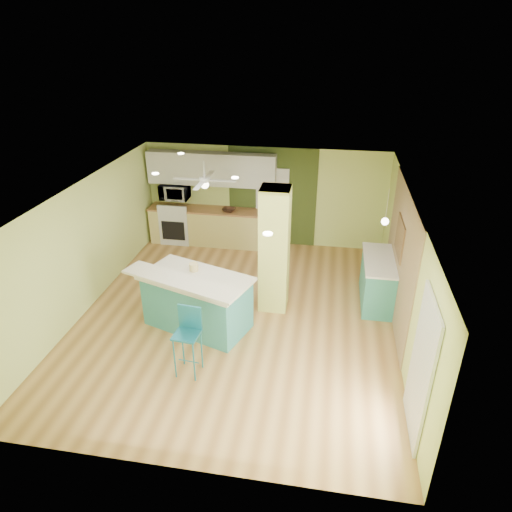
# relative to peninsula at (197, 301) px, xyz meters

# --- Properties ---
(floor) EXTENTS (6.00, 7.00, 0.01)m
(floor) POSITION_rel_peninsula_xyz_m (0.66, 0.43, -0.56)
(floor) COLOR #9A6836
(floor) RESTS_ON ground
(ceiling) EXTENTS (6.00, 7.00, 0.01)m
(ceiling) POSITION_rel_peninsula_xyz_m (0.66, 0.43, 1.95)
(ceiling) COLOR white
(ceiling) RESTS_ON wall_back
(wall_back) EXTENTS (6.00, 0.01, 2.50)m
(wall_back) POSITION_rel_peninsula_xyz_m (0.66, 3.93, 0.70)
(wall_back) COLOR #CBDD76
(wall_back) RESTS_ON floor
(wall_front) EXTENTS (6.00, 0.01, 2.50)m
(wall_front) POSITION_rel_peninsula_xyz_m (0.66, -3.08, 0.70)
(wall_front) COLOR #CBDD76
(wall_front) RESTS_ON floor
(wall_left) EXTENTS (0.01, 7.00, 2.50)m
(wall_left) POSITION_rel_peninsula_xyz_m (-2.34, 0.43, 0.70)
(wall_left) COLOR #CBDD76
(wall_left) RESTS_ON floor
(wall_right) EXTENTS (0.01, 7.00, 2.50)m
(wall_right) POSITION_rel_peninsula_xyz_m (3.67, 0.43, 0.70)
(wall_right) COLOR #CBDD76
(wall_right) RESTS_ON floor
(wood_panel) EXTENTS (0.02, 3.40, 2.50)m
(wood_panel) POSITION_rel_peninsula_xyz_m (3.65, 1.03, 0.70)
(wood_panel) COLOR #886D4D
(wood_panel) RESTS_ON floor
(olive_accent) EXTENTS (2.20, 0.02, 2.50)m
(olive_accent) POSITION_rel_peninsula_xyz_m (0.86, 3.92, 0.70)
(olive_accent) COLOR #3C4C1E
(olive_accent) RESTS_ON floor
(interior_door) EXTENTS (0.82, 0.05, 2.00)m
(interior_door) POSITION_rel_peninsula_xyz_m (0.86, 3.89, 0.45)
(interior_door) COLOR white
(interior_door) RESTS_ON floor
(french_door) EXTENTS (0.04, 1.08, 2.10)m
(french_door) POSITION_rel_peninsula_xyz_m (3.63, -1.87, 0.50)
(french_door) COLOR silver
(french_door) RESTS_ON floor
(column) EXTENTS (0.55, 0.55, 2.50)m
(column) POSITION_rel_peninsula_xyz_m (1.31, 0.93, 0.70)
(column) COLOR #C1CB5E
(column) RESTS_ON floor
(kitchen_run) EXTENTS (3.25, 0.63, 0.94)m
(kitchen_run) POSITION_rel_peninsula_xyz_m (-0.64, 3.63, -0.08)
(kitchen_run) COLOR #CEBD6C
(kitchen_run) RESTS_ON floor
(stove) EXTENTS (0.76, 0.66, 1.08)m
(stove) POSITION_rel_peninsula_xyz_m (-1.59, 3.62, -0.09)
(stove) COLOR silver
(stove) RESTS_ON floor
(upper_cabinets) EXTENTS (3.20, 0.34, 0.80)m
(upper_cabinets) POSITION_rel_peninsula_xyz_m (-0.64, 3.75, 1.40)
(upper_cabinets) COLOR silver
(upper_cabinets) RESTS_ON wall_back
(microwave) EXTENTS (0.70, 0.48, 0.39)m
(microwave) POSITION_rel_peninsula_xyz_m (-1.59, 3.63, 0.80)
(microwave) COLOR white
(microwave) RESTS_ON wall_back
(ceiling_fan) EXTENTS (1.41, 1.41, 0.61)m
(ceiling_fan) POSITION_rel_peninsula_xyz_m (-0.44, 2.43, 1.52)
(ceiling_fan) COLOR white
(ceiling_fan) RESTS_ON ceiling
(pendant_lamp) EXTENTS (0.14, 0.14, 0.69)m
(pendant_lamp) POSITION_rel_peninsula_xyz_m (3.31, 1.18, 1.33)
(pendant_lamp) COLOR silver
(pendant_lamp) RESTS_ON ceiling
(wall_decor) EXTENTS (0.03, 0.90, 0.70)m
(wall_decor) POSITION_rel_peninsula_xyz_m (3.63, 1.23, 1.00)
(wall_decor) COLOR brown
(wall_decor) RESTS_ON wood_panel
(peninsula) EXTENTS (2.38, 1.81, 1.20)m
(peninsula) POSITION_rel_peninsula_xyz_m (0.00, 0.00, 0.00)
(peninsula) COLOR teal
(peninsula) RESTS_ON floor
(bar_stool) EXTENTS (0.43, 0.43, 1.18)m
(bar_stool) POSITION_rel_peninsula_xyz_m (0.24, -1.21, 0.24)
(bar_stool) COLOR #1D6F83
(bar_stool) RESTS_ON floor
(side_counter) EXTENTS (0.64, 1.51, 0.97)m
(side_counter) POSITION_rel_peninsula_xyz_m (3.36, 1.44, -0.06)
(side_counter) COLOR teal
(side_counter) RESTS_ON floor
(fruit_bowl) EXTENTS (0.36, 0.36, 0.08)m
(fruit_bowl) POSITION_rel_peninsula_xyz_m (-0.18, 3.55, 0.43)
(fruit_bowl) COLOR #3A2118
(fruit_bowl) RESTS_ON kitchen_run
(canister) EXTENTS (0.17, 0.17, 0.15)m
(canister) POSITION_rel_peninsula_xyz_m (-0.10, 0.26, 0.56)
(canister) COLOR yellow
(canister) RESTS_ON peninsula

